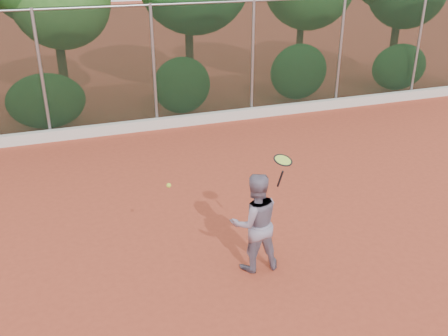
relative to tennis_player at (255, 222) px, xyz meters
name	(u,v)px	position (x,y,z in m)	size (l,w,h in m)	color
ground	(243,255)	(-0.05, 0.37, -0.86)	(80.00, 80.00, 0.00)	#A53E27
concrete_curb	(158,124)	(-0.05, 7.19, -0.71)	(24.00, 0.20, 0.30)	silver
tennis_player	(255,222)	(0.00, 0.00, 0.00)	(0.84, 0.65, 1.73)	slate
chainlink_fence	(154,64)	(-0.05, 7.37, 1.00)	(24.09, 0.09, 3.50)	black
tennis_racket	(283,162)	(0.41, -0.06, 1.04)	(0.40, 0.40, 0.56)	black
tennis_ball_in_flight	(169,185)	(-1.35, 0.18, 0.81)	(0.07, 0.07, 0.07)	#C1DC32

